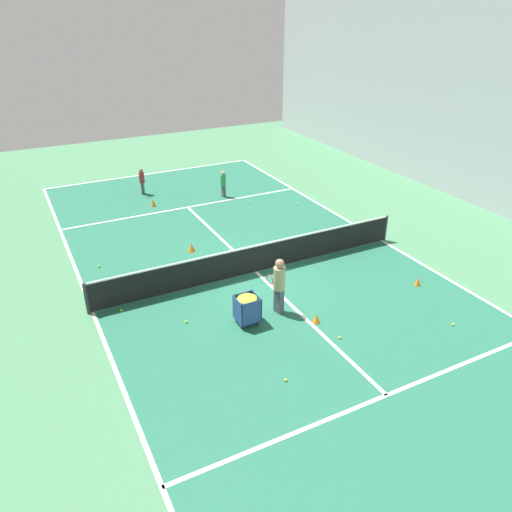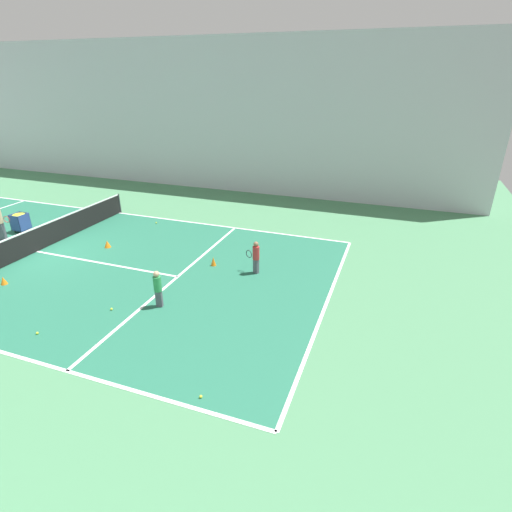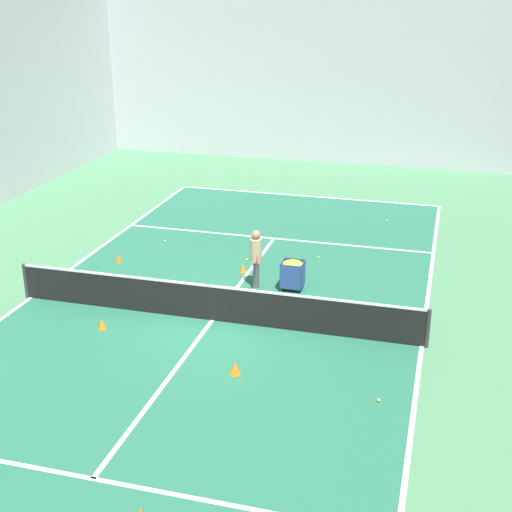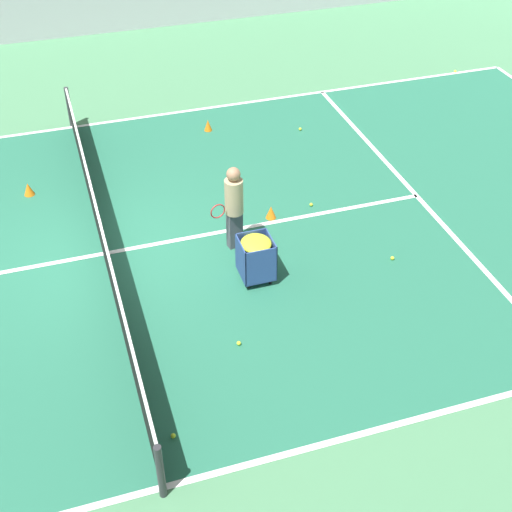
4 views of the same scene
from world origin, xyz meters
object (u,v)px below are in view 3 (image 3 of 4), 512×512
Objects in this scene: coach_at_net at (256,255)px; training_cone_1 at (235,368)px; tennis_net at (212,302)px; ball_cart at (293,269)px; training_cone_0 at (102,324)px.

coach_at_net is 5.78× the size of training_cone_1.
tennis_net is at bearing -23.04° from coach_at_net.
ball_cart reaches higher than training_cone_0.
training_cone_0 is (-2.92, -3.48, -0.81)m from coach_at_net.
ball_cart is (1.50, 2.41, 0.09)m from tennis_net.
coach_at_net is 1.98× the size of ball_cart.
ball_cart is 4.77m from training_cone_1.
ball_cart is at bearing 83.68° from coach_at_net.
ball_cart is at bearing 58.16° from tennis_net.
coach_at_net reaches higher than training_cone_0.
tennis_net is 6.39× the size of coach_at_net.
training_cone_0 is at bearing -51.20° from coach_at_net.
coach_at_net reaches higher than training_cone_1.
coach_at_net is 4.80m from training_cone_1.
training_cone_1 is (1.31, -2.33, -0.35)m from tennis_net.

